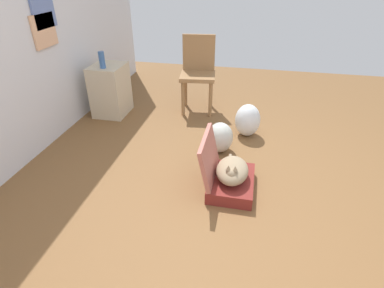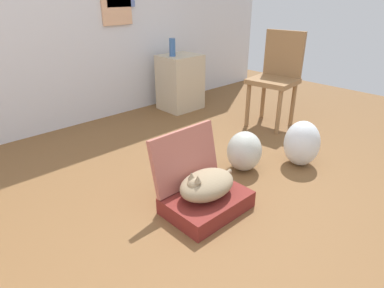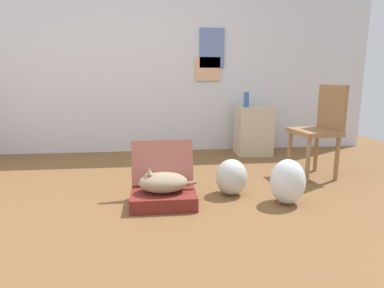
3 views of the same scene
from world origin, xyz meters
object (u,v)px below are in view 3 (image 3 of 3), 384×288
plastic_bag_clear (288,182)px  vase_tall (246,100)px  suitcase_base (164,198)px  cat (163,182)px  plastic_bag_white (231,177)px  chair (320,127)px  side_table (253,131)px

plastic_bag_clear → vase_tall: size_ratio=1.91×
suitcase_base → cat: 0.14m
suitcase_base → plastic_bag_white: size_ratio=1.64×
cat → chair: chair is taller
plastic_bag_white → plastic_bag_clear: bearing=-32.4°
suitcase_base → chair: 1.85m
cat → plastic_bag_clear: plastic_bag_clear is taller
suitcase_base → plastic_bag_clear: 1.05m
cat → side_table: 2.15m
plastic_bag_white → side_table: side_table is taller
side_table → chair: 1.17m
plastic_bag_clear → side_table: size_ratio=0.59×
plastic_bag_clear → chair: (0.63, 0.71, 0.35)m
plastic_bag_clear → side_table: side_table is taller
suitcase_base → plastic_bag_clear: (1.04, -0.08, 0.13)m
cat → side_table: side_table is taller
cat → vase_tall: bearing=55.7°
plastic_bag_white → plastic_bag_clear: 0.50m
side_table → plastic_bag_clear: bearing=-97.7°
plastic_bag_white → vase_tall: 1.73m
side_table → chair: size_ratio=0.67×
chair → plastic_bag_clear: bearing=-48.8°
plastic_bag_white → vase_tall: (0.55, 1.53, 0.59)m
vase_tall → chair: (0.50, -1.08, -0.21)m
cat → plastic_bag_clear: 1.04m
suitcase_base → side_table: bearing=53.3°
suitcase_base → vase_tall: (1.17, 1.72, 0.69)m
suitcase_base → chair: size_ratio=0.55×
suitcase_base → cat: cat is taller
suitcase_base → side_table: side_table is taller
cat → chair: (1.67, 0.63, 0.34)m
cat → vase_tall: size_ratio=2.43×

